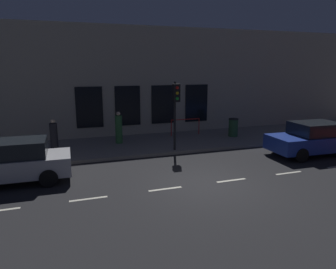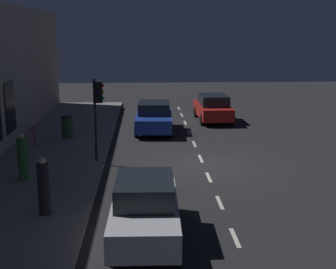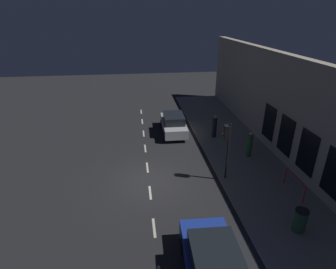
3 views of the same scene
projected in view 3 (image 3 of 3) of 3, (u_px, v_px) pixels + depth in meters
name	position (u px, v px, depth m)	size (l,w,h in m)	color
ground_plane	(149.00, 182.00, 15.32)	(60.00, 60.00, 0.00)	#232326
sidewalk	(255.00, 173.00, 16.01)	(4.50, 32.00, 0.15)	gray
building_facade	(306.00, 122.00, 15.00)	(0.65, 32.00, 6.49)	#B2A893
lane_centre_line	(150.00, 193.00, 14.42)	(0.12, 27.20, 0.01)	beige
traffic_light	(226.00, 139.00, 14.44)	(0.45, 0.32, 3.33)	black
parked_car_1	(214.00, 265.00, 9.36)	(2.07, 4.20, 1.58)	#1E389E
parked_car_2	(174.00, 124.00, 21.26)	(1.88, 4.13, 1.58)	#B7B7BC
pedestrian_0	(214.00, 127.00, 20.28)	(0.43, 0.43, 1.70)	#232328
pedestrian_1	(249.00, 145.00, 17.51)	(0.48, 0.48, 1.69)	#336B38
trash_bin	(300.00, 220.00, 11.53)	(0.57, 0.57, 1.05)	#2D5633
red_railing	(295.00, 181.00, 13.90)	(0.05, 1.83, 0.97)	red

